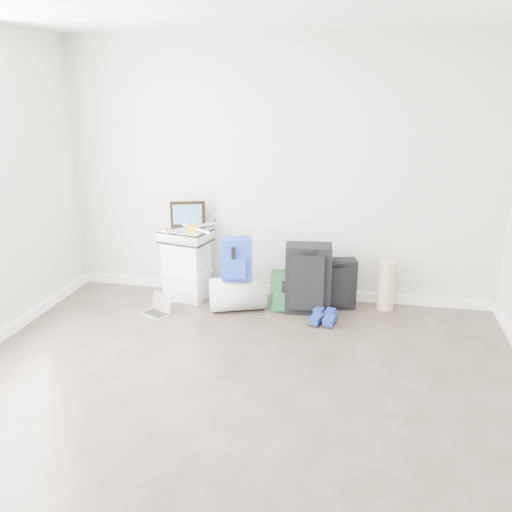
% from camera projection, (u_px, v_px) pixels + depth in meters
% --- Properties ---
extents(ground, '(5.00, 5.00, 0.00)m').
position_uv_depth(ground, '(217.00, 431.00, 3.59)').
color(ground, '#312A24').
rests_on(ground, ground).
extents(room_envelope, '(4.52, 5.02, 2.71)m').
position_uv_depth(room_envelope, '(211.00, 172.00, 3.09)').
color(room_envelope, beige).
rests_on(room_envelope, ground).
extents(boxes_stack, '(0.50, 0.44, 0.62)m').
position_uv_depth(boxes_stack, '(187.00, 270.00, 5.75)').
color(boxes_stack, silver).
rests_on(boxes_stack, ground).
extents(briefcase, '(0.55, 0.46, 0.14)m').
position_uv_depth(briefcase, '(186.00, 236.00, 5.64)').
color(briefcase, '#B2B2B7').
rests_on(briefcase, boxes_stack).
extents(painting, '(0.36, 0.13, 0.27)m').
position_uv_depth(painting, '(188.00, 214.00, 5.67)').
color(painting, black).
rests_on(painting, briefcase).
extents(drone, '(0.51, 0.51, 0.06)m').
position_uv_depth(drone, '(192.00, 227.00, 5.58)').
color(drone, gold).
rests_on(drone, briefcase).
extents(duffel_bag, '(0.64, 0.52, 0.34)m').
position_uv_depth(duffel_bag, '(237.00, 294.00, 5.49)').
color(duffel_bag, '#9A9EA2').
rests_on(duffel_bag, ground).
extents(blue_backpack, '(0.34, 0.28, 0.42)m').
position_uv_depth(blue_backpack, '(236.00, 260.00, 5.35)').
color(blue_backpack, '#18319D').
rests_on(blue_backpack, duffel_bag).
extents(large_suitcase, '(0.47, 0.33, 0.70)m').
position_uv_depth(large_suitcase, '(308.00, 279.00, 5.39)').
color(large_suitcase, black).
rests_on(large_suitcase, ground).
extents(green_backpack, '(0.30, 0.23, 0.41)m').
position_uv_depth(green_backpack, '(285.00, 292.00, 5.46)').
color(green_backpack, '#153C22').
rests_on(green_backpack, ground).
extents(carry_on, '(0.36, 0.27, 0.51)m').
position_uv_depth(carry_on, '(339.00, 284.00, 5.52)').
color(carry_on, black).
rests_on(carry_on, ground).
extents(shoes, '(0.27, 0.28, 0.09)m').
position_uv_depth(shoes, '(324.00, 319.00, 5.21)').
color(shoes, black).
rests_on(shoes, ground).
extents(rolled_rug, '(0.17, 0.17, 0.51)m').
position_uv_depth(rolled_rug, '(386.00, 285.00, 5.49)').
color(rolled_rug, tan).
rests_on(rolled_rug, ground).
extents(laptop, '(0.34, 0.30, 0.20)m').
position_uv_depth(laptop, '(158.00, 309.00, 5.43)').
color(laptop, silver).
rests_on(laptop, ground).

